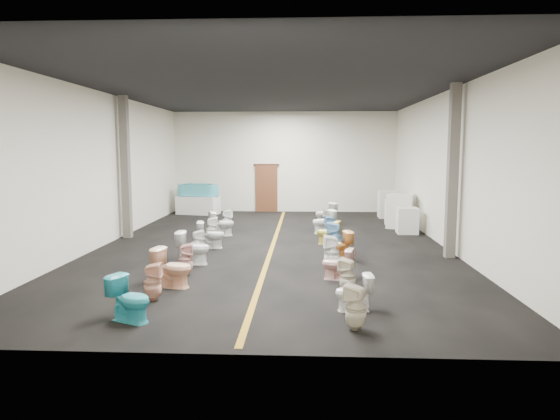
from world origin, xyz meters
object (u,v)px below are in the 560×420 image
at_px(toilet_left_4, 193,248).
at_px(toilet_right_11, 326,214).
at_px(appliance_crate_d, 388,204).
at_px(toilet_right_10, 328,219).
at_px(toilet_left_3, 186,259).
at_px(toilet_left_5, 197,243).
at_px(toilet_right_9, 324,222).
at_px(bathtub, 198,190).
at_px(toilet_left_1, 153,282).
at_px(toilet_right_7, 328,233).
at_px(appliance_crate_b, 401,211).
at_px(toilet_right_4, 332,252).
at_px(toilet_right_6, 334,237).
at_px(toilet_left_6, 211,235).
at_px(toilet_right_2, 348,276).
at_px(toilet_right_8, 330,227).
at_px(toilet_left_2, 173,268).
at_px(toilet_left_7, 212,229).
at_px(toilet_left_9, 227,220).
at_px(toilet_right_3, 337,264).
at_px(display_table, 198,205).
at_px(toilet_left_0, 130,299).
at_px(appliance_crate_c, 396,212).
at_px(toilet_right_1, 354,293).
at_px(toilet_left_8, 222,224).
at_px(toilet_right_5, 337,246).

distance_m(toilet_left_4, toilet_right_11, 7.59).
bearing_deg(appliance_crate_d, toilet_right_10, -131.12).
height_order(toilet_left_3, toilet_left_5, toilet_left_3).
bearing_deg(toilet_right_9, bathtub, -152.70).
xyz_separation_m(toilet_left_1, toilet_right_7, (3.54, 5.75, -0.00)).
bearing_deg(appliance_crate_b, toilet_right_4, -113.64).
bearing_deg(toilet_right_7, toilet_right_6, 24.30).
bearing_deg(toilet_right_9, toilet_left_6, -71.63).
distance_m(toilet_right_2, toilet_right_8, 6.08).
xyz_separation_m(appliance_crate_d, toilet_right_11, (-2.67, -2.02, -0.15)).
xyz_separation_m(toilet_left_3, toilet_right_2, (3.53, -1.22, -0.02)).
xyz_separation_m(toilet_left_2, toilet_left_7, (-0.13, 5.06, -0.03)).
distance_m(toilet_left_9, toilet_right_3, 7.20).
height_order(toilet_right_6, toilet_right_7, toilet_right_6).
xyz_separation_m(toilet_right_2, toilet_right_3, (-0.14, 1.01, -0.00)).
height_order(display_table, toilet_left_0, display_table).
distance_m(toilet_left_6, toilet_right_8, 3.91).
distance_m(appliance_crate_c, toilet_left_6, 7.94).
bearing_deg(appliance_crate_d, toilet_left_2, -119.73).
relative_size(toilet_left_0, toilet_left_1, 1.05).
xyz_separation_m(toilet_left_0, toilet_left_7, (0.02, 7.13, 0.00)).
bearing_deg(appliance_crate_d, toilet_left_4, -125.37).
xyz_separation_m(toilet_left_3, toilet_left_5, (-0.17, 2.04, -0.02)).
height_order(toilet_left_2, toilet_right_2, toilet_left_2).
xyz_separation_m(toilet_left_4, toilet_right_6, (3.58, 1.69, 0.00)).
relative_size(toilet_right_1, toilet_right_9, 0.83).
distance_m(bathtub, toilet_left_2, 11.75).
bearing_deg(appliance_crate_b, toilet_right_3, -110.44).
bearing_deg(toilet_right_11, toilet_left_3, -47.73).
height_order(toilet_left_8, toilet_right_6, toilet_right_6).
bearing_deg(appliance_crate_c, toilet_right_7, -122.66).
distance_m(toilet_left_4, toilet_left_7, 2.99).
relative_size(appliance_crate_b, toilet_left_4, 1.48).
distance_m(toilet_left_6, toilet_right_11, 5.86).
distance_m(display_table, toilet_left_3, 10.78).
height_order(toilet_left_5, toilet_right_11, toilet_right_11).
distance_m(toilet_right_8, toilet_right_10, 1.98).
xyz_separation_m(display_table, toilet_right_4, (5.30, -9.88, 0.02)).
bearing_deg(toilet_left_3, appliance_crate_b, -53.17).
relative_size(appliance_crate_c, toilet_right_9, 1.13).
height_order(appliance_crate_c, toilet_right_5, appliance_crate_c).
relative_size(toilet_left_1, toilet_right_3, 1.04).
distance_m(toilet_right_6, toilet_right_10, 4.05).
xyz_separation_m(toilet_left_6, toilet_right_3, (3.41, -3.32, -0.04)).
xyz_separation_m(appliance_crate_b, toilet_right_1, (-2.59, -9.47, -0.28)).
bearing_deg(toilet_right_3, display_table, -138.25).
bearing_deg(toilet_right_9, toilet_right_3, -19.94).
relative_size(appliance_crate_b, toilet_right_9, 1.53).
bearing_deg(toilet_right_8, toilet_right_3, -12.03).
distance_m(bathtub, toilet_right_9, 7.18).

